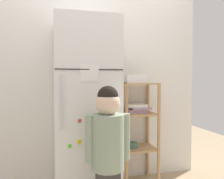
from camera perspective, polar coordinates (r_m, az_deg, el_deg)
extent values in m
cube|color=silver|center=(2.63, -4.80, 1.54)|extent=(2.55, 0.03, 2.25)
cube|color=white|center=(2.29, -6.59, -4.82)|extent=(0.60, 0.63, 1.75)
cube|color=black|center=(1.96, -5.51, 5.03)|extent=(0.59, 0.01, 0.01)
cylinder|color=silver|center=(1.93, -12.49, -3.26)|extent=(0.02, 0.02, 0.46)
cube|color=white|center=(1.96, -5.65, 4.17)|extent=(0.16, 0.01, 0.15)
cube|color=#CC3C3C|center=(1.97, -8.11, -7.79)|extent=(0.03, 0.01, 0.03)
cube|color=yellow|center=(2.01, -8.16, -12.83)|extent=(0.03, 0.02, 0.03)
cube|color=red|center=(1.99, -0.77, -1.01)|extent=(0.04, 0.01, 0.04)
cube|color=#48DF22|center=(2.08, -2.09, -15.89)|extent=(0.03, 0.01, 0.03)
cube|color=#4CD02B|center=(2.02, -10.52, -13.78)|extent=(0.03, 0.01, 0.03)
cube|color=yellow|center=(2.01, -0.46, -5.97)|extent=(0.04, 0.02, 0.04)
cylinder|color=gray|center=(1.84, -1.04, -12.92)|extent=(0.26, 0.26, 0.43)
sphere|color=gray|center=(1.87, -1.57, -6.18)|extent=(0.11, 0.11, 0.11)
sphere|color=beige|center=(1.78, -1.05, -3.42)|extent=(0.20, 0.20, 0.20)
sphere|color=black|center=(1.78, -1.05, -1.70)|extent=(0.17, 0.17, 0.17)
cylinder|color=gray|center=(1.80, -5.59, -12.14)|extent=(0.07, 0.07, 0.37)
cylinder|color=gray|center=(1.86, 3.34, -11.67)|extent=(0.07, 0.07, 0.37)
cylinder|color=tan|center=(2.42, 3.65, -11.87)|extent=(0.04, 0.04, 1.13)
cylinder|color=tan|center=(2.55, 11.63, -11.19)|extent=(0.04, 0.04, 1.13)
cylinder|color=tan|center=(2.71, 1.69, -10.35)|extent=(0.04, 0.04, 1.13)
cylinder|color=tan|center=(2.82, 8.92, -9.86)|extent=(0.04, 0.04, 1.13)
cube|color=tan|center=(2.55, 6.55, 1.44)|extent=(0.38, 0.33, 0.02)
cube|color=tan|center=(2.58, 6.52, -6.03)|extent=(0.38, 0.33, 0.02)
cube|color=tan|center=(2.66, 6.48, -14.31)|extent=(0.38, 0.33, 0.02)
cube|color=#B293A3|center=(2.58, 5.99, -5.34)|extent=(0.22, 0.19, 0.04)
cube|color=#B293A3|center=(2.58, 6.91, -4.59)|extent=(0.22, 0.19, 0.03)
cube|color=white|center=(2.57, 5.94, -3.97)|extent=(0.23, 0.20, 0.03)
cylinder|color=#4C7266|center=(2.63, 5.01, -13.67)|extent=(0.13, 0.13, 0.06)
cube|color=white|center=(2.53, 5.77, 1.71)|extent=(0.23, 0.14, 0.01)
cube|color=white|center=(2.47, 6.30, 2.68)|extent=(0.23, 0.01, 0.09)
cube|color=white|center=(2.60, 5.27, 2.65)|extent=(0.23, 0.01, 0.09)
cube|color=white|center=(2.50, 3.33, 2.68)|extent=(0.01, 0.14, 0.09)
cube|color=white|center=(2.57, 8.15, 2.65)|extent=(0.01, 0.14, 0.09)
sphere|color=maroon|center=(2.53, 6.65, 2.59)|extent=(0.07, 0.07, 0.07)
sphere|color=orange|center=(2.55, 6.33, 2.70)|extent=(0.08, 0.08, 0.08)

